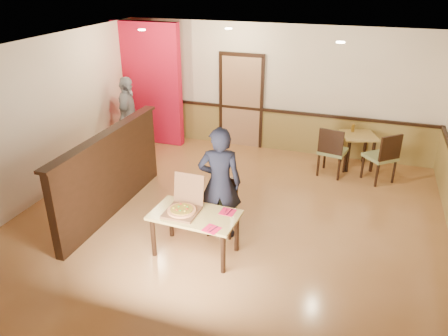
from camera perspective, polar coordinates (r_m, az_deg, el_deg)
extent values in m
plane|color=#B77B47|center=(7.28, 0.40, -7.35)|extent=(7.00, 7.00, 0.00)
plane|color=black|center=(6.25, 0.48, 14.90)|extent=(7.00, 7.00, 0.00)
plane|color=#F5E1C0|center=(9.86, 6.89, 10.17)|extent=(7.00, 0.00, 7.00)
plane|color=#F5E1C0|center=(8.35, -23.16, 5.56)|extent=(0.00, 7.00, 7.00)
cube|color=olive|center=(10.11, 6.58, 4.92)|extent=(7.00, 0.04, 0.90)
cube|color=black|center=(9.95, 6.69, 7.43)|extent=(7.00, 0.06, 0.06)
cube|color=tan|center=(10.10, 2.26, 8.63)|extent=(0.90, 0.06, 2.10)
cube|color=black|center=(7.57, -14.60, -0.81)|extent=(0.14, 3.00, 1.40)
cube|color=black|center=(7.30, -15.21, 4.28)|extent=(0.20, 3.10, 0.05)
cube|color=red|center=(10.37, -9.85, 10.73)|extent=(1.60, 0.20, 2.78)
cylinder|color=beige|center=(8.80, -10.68, 17.32)|extent=(0.14, 0.14, 0.02)
cylinder|color=beige|center=(8.85, 0.60, 17.76)|extent=(0.14, 0.14, 0.02)
cylinder|color=beige|center=(7.45, 14.99, 15.59)|extent=(0.14, 0.14, 0.02)
cube|color=tan|center=(6.29, -3.84, -6.16)|extent=(1.28, 0.77, 0.04)
cylinder|color=black|center=(6.48, -9.22, -8.90)|extent=(0.07, 0.07, 0.63)
cylinder|color=black|center=(6.88, -6.93, -6.55)|extent=(0.07, 0.07, 0.63)
cylinder|color=black|center=(6.08, -0.12, -11.10)|extent=(0.07, 0.07, 0.63)
cylinder|color=black|center=(6.50, 1.68, -8.42)|extent=(0.07, 0.07, 0.63)
cube|color=olive|center=(6.87, -0.29, -5.23)|extent=(0.46, 0.46, 0.06)
cube|color=black|center=(6.93, 0.15, -2.75)|extent=(0.42, 0.06, 0.42)
cylinder|color=black|center=(6.90, -2.14, -7.51)|extent=(0.04, 0.04, 0.38)
cylinder|color=black|center=(7.19, -1.28, -6.03)|extent=(0.04, 0.04, 0.38)
cylinder|color=black|center=(6.81, 0.76, -7.95)|extent=(0.04, 0.04, 0.38)
cylinder|color=black|center=(7.11, 1.51, -6.43)|extent=(0.04, 0.04, 0.38)
cube|color=olive|center=(9.02, 14.04, 2.17)|extent=(0.60, 0.60, 0.07)
cube|color=black|center=(8.71, 13.79, 3.33)|extent=(0.49, 0.13, 0.49)
cylinder|color=black|center=(9.27, 15.46, 0.71)|extent=(0.05, 0.05, 0.44)
cylinder|color=black|center=(8.90, 14.75, -0.26)|extent=(0.05, 0.05, 0.44)
cylinder|color=black|center=(9.37, 13.00, 1.24)|extent=(0.05, 0.05, 0.44)
cylinder|color=black|center=(9.00, 12.19, 0.30)|extent=(0.05, 0.05, 0.44)
cube|color=olive|center=(9.02, 19.71, 1.39)|extent=(0.71, 0.71, 0.07)
cube|color=black|center=(8.76, 20.94, 2.47)|extent=(0.39, 0.35, 0.48)
cylinder|color=black|center=(9.40, 19.59, 0.46)|extent=(0.05, 0.05, 0.44)
cylinder|color=black|center=(9.13, 21.28, -0.55)|extent=(0.05, 0.05, 0.44)
cylinder|color=black|center=(9.14, 17.62, 0.04)|extent=(0.05, 0.05, 0.44)
cylinder|color=black|center=(8.86, 19.30, -1.01)|extent=(0.05, 0.05, 0.44)
cube|color=tan|center=(9.45, 17.20, 4.07)|extent=(0.85, 0.85, 0.04)
cylinder|color=black|center=(9.28, 15.87, 1.47)|extent=(0.07, 0.07, 0.67)
cylinder|color=black|center=(9.73, 15.09, 2.66)|extent=(0.07, 0.07, 0.67)
cylinder|color=black|center=(9.44, 18.82, 1.46)|extent=(0.07, 0.07, 0.67)
cylinder|color=black|center=(9.88, 17.93, 2.64)|extent=(0.07, 0.07, 0.67)
imported|color=black|center=(6.58, -0.56, -2.03)|extent=(0.75, 0.60, 1.81)
imported|color=gray|center=(9.87, -12.40, 6.60)|extent=(0.71, 1.11, 1.75)
cube|color=brown|center=(6.30, -5.54, -5.77)|extent=(0.47, 0.47, 0.03)
cube|color=brown|center=(6.39, -4.62, -2.71)|extent=(0.47, 0.09, 0.46)
cylinder|color=#C68048|center=(6.28, -5.55, -5.53)|extent=(0.48, 0.48, 0.03)
cube|color=red|center=(5.92, -1.63, -7.99)|extent=(0.25, 0.25, 0.00)
cylinder|color=silver|center=(5.93, -1.90, -7.89)|extent=(0.05, 0.18, 0.01)
cube|color=silver|center=(5.91, -1.35, -8.01)|extent=(0.06, 0.19, 0.00)
cube|color=red|center=(6.31, 0.48, -5.75)|extent=(0.22, 0.22, 0.00)
cylinder|color=silver|center=(6.31, 0.22, -5.66)|extent=(0.02, 0.18, 0.01)
cube|color=silver|center=(6.30, 0.74, -5.77)|extent=(0.03, 0.19, 0.00)
cylinder|color=#94651B|center=(9.56, 16.48, 5.05)|extent=(0.07, 0.07, 0.16)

